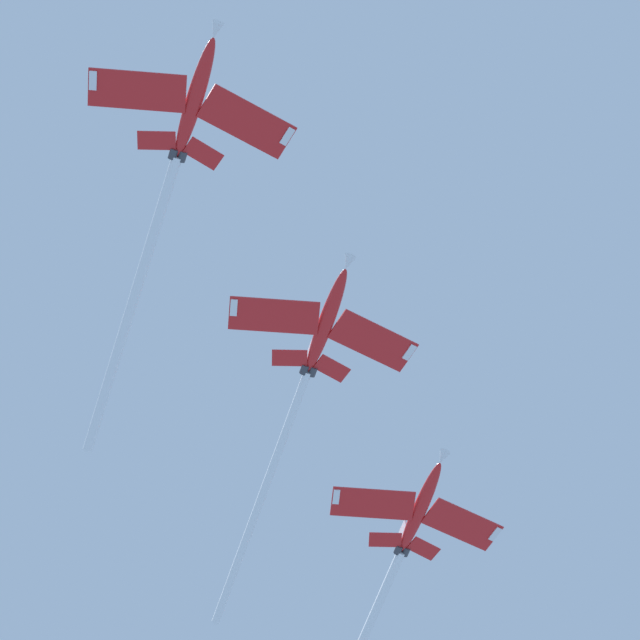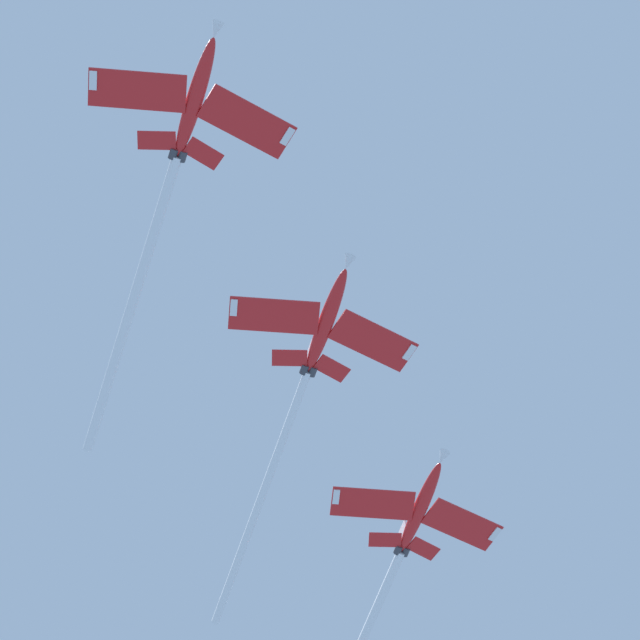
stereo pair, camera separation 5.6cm
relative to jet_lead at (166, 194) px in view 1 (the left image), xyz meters
name	(u,v)px [view 1 (the left image)]	position (x,y,z in m)	size (l,w,h in m)	color
jet_lead	(166,194)	(0.00, 0.00, 0.00)	(20.18, 45.16, 15.10)	red
jet_second	(302,388)	(19.07, 15.54, -5.50)	(20.18, 44.70, 14.68)	red
jet_third	(395,565)	(36.40, 33.94, -10.48)	(20.18, 40.41, 13.48)	red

